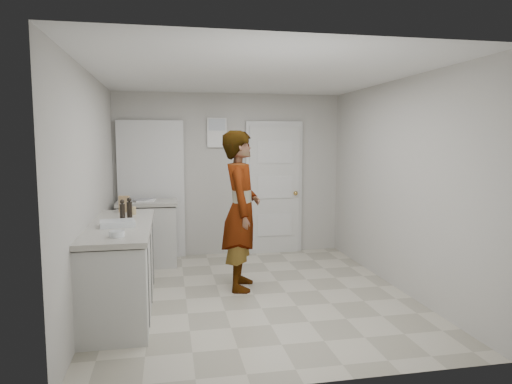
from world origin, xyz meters
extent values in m
plane|color=gray|center=(0.00, 0.00, 0.00)|extent=(4.00, 4.00, 0.00)
plane|color=#AFADA5|center=(0.00, 2.00, 1.25)|extent=(3.50, 0.00, 3.50)
plane|color=#AFADA5|center=(0.00, -2.00, 1.25)|extent=(3.50, 0.00, 3.50)
plane|color=#AFADA5|center=(-1.75, 0.00, 1.25)|extent=(0.00, 4.00, 4.00)
plane|color=#AFADA5|center=(1.75, 0.00, 1.25)|extent=(0.00, 4.00, 4.00)
plane|color=silver|center=(0.00, 0.00, 2.50)|extent=(4.00, 4.00, 0.00)
cube|color=silver|center=(0.70, 1.93, 1.00)|extent=(0.80, 0.05, 2.00)
cube|color=silver|center=(0.70, 1.96, 1.03)|extent=(0.90, 0.04, 2.10)
sphere|color=#B58D45|center=(1.03, 1.88, 0.95)|extent=(0.07, 0.07, 0.07)
cube|color=white|center=(-0.20, 1.97, 1.90)|extent=(0.30, 0.02, 0.45)
cube|color=black|center=(-1.20, 1.97, 1.02)|extent=(0.90, 0.05, 2.04)
cube|color=silver|center=(-1.20, 1.94, 1.03)|extent=(0.98, 0.02, 2.10)
cube|color=beige|center=(-1.45, -0.20, 0.43)|extent=(0.60, 1.90, 0.86)
cube|color=black|center=(-1.45, -0.20, 0.04)|extent=(0.56, 1.86, 0.08)
cube|color=#B6B2A7|center=(-1.45, -0.20, 0.90)|extent=(0.64, 1.96, 0.05)
cube|color=beige|center=(-1.25, 1.55, 0.43)|extent=(0.80, 0.55, 0.86)
cube|color=black|center=(-1.25, 1.55, 0.04)|extent=(0.75, 0.54, 0.08)
cube|color=#B6B2A7|center=(-1.25, 1.55, 0.90)|extent=(0.84, 0.61, 0.05)
imported|color=silver|center=(-0.10, 0.28, 0.95)|extent=(0.58, 0.77, 1.90)
cube|color=#A67F53|center=(-1.47, 0.57, 1.02)|extent=(0.13, 0.08, 0.20)
cylinder|color=tan|center=(-1.35, 0.37, 0.97)|extent=(0.06, 0.06, 0.09)
cylinder|color=black|center=(-1.38, 0.12, 1.02)|extent=(0.06, 0.06, 0.18)
sphere|color=black|center=(-1.38, 0.12, 1.13)|extent=(0.05, 0.05, 0.05)
cylinder|color=black|center=(-1.42, -0.17, 1.03)|extent=(0.05, 0.05, 0.20)
sphere|color=black|center=(-1.42, -0.17, 1.15)|extent=(0.05, 0.05, 0.05)
cube|color=silver|center=(-1.46, -0.35, 0.95)|extent=(0.37, 0.29, 0.06)
cube|color=white|center=(-1.46, -0.35, 0.95)|extent=(0.32, 0.24, 0.04)
cylinder|color=silver|center=(-1.41, -0.88, 0.95)|extent=(0.14, 0.14, 0.05)
sphere|color=white|center=(-1.43, -0.89, 0.95)|extent=(0.05, 0.05, 0.05)
sphere|color=white|center=(-1.39, -0.87, 0.95)|extent=(0.05, 0.05, 0.05)
cube|color=white|center=(-1.26, 1.59, 0.93)|extent=(0.27, 0.33, 0.01)
camera|label=1|loc=(-0.95, -5.04, 1.78)|focal=32.00mm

